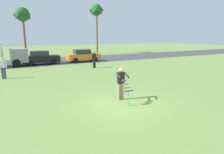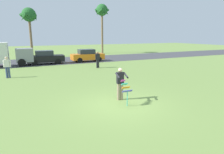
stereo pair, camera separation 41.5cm
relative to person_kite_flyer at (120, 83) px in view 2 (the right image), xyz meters
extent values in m
plane|color=olive|center=(-0.38, -0.58, -0.95)|extent=(120.00, 120.00, 0.00)
cube|color=#424247|center=(-0.38, 17.88, -0.95)|extent=(120.00, 8.00, 0.01)
cylinder|color=gray|center=(0.09, 0.01, -0.50)|extent=(0.16, 0.16, 0.90)
cylinder|color=gray|center=(-0.09, 0.03, -0.50)|extent=(0.16, 0.16, 0.90)
cube|color=black|center=(0.00, 0.02, 0.25)|extent=(0.39, 0.27, 0.60)
sphere|color=beige|center=(0.00, 0.02, 0.67)|extent=(0.22, 0.22, 0.22)
cylinder|color=black|center=(0.18, -0.26, 0.43)|extent=(0.18, 0.59, 0.24)
cylinder|color=black|center=(-0.25, -0.19, 0.43)|extent=(0.18, 0.59, 0.24)
cube|color=#D83399|center=(-0.10, -0.48, 0.22)|extent=(0.23, 0.15, 0.12)
cube|color=#33BFBF|center=(-0.10, -0.64, 0.08)|extent=(0.33, 0.16, 0.12)
cube|color=orange|center=(-0.11, -0.81, -0.05)|extent=(0.42, 0.16, 0.12)
cube|color=#4C4CCC|center=(-0.12, -0.97, -0.19)|extent=(0.52, 0.17, 0.12)
cylinder|color=#33BFBF|center=(-0.12, -0.97, -0.57)|extent=(0.04, 0.04, 0.76)
cube|color=gray|center=(-4.24, 15.48, 0.22)|extent=(1.80, 1.90, 1.50)
cylinder|color=black|center=(-4.59, 16.40, -0.53)|extent=(0.84, 0.28, 0.84)
cylinder|color=black|center=(-4.59, 14.56, -0.53)|extent=(0.84, 0.28, 0.84)
cube|color=black|center=(-1.94, 15.48, -0.31)|extent=(4.24, 1.81, 0.76)
cube|color=#282D38|center=(-2.09, 15.48, 0.35)|extent=(2.05, 1.45, 0.60)
cylinder|color=black|center=(-0.61, 16.25, -0.63)|extent=(0.65, 0.24, 0.64)
cylinder|color=black|center=(-0.66, 14.63, -0.63)|extent=(0.65, 0.24, 0.64)
cylinder|color=black|center=(-3.22, 16.32, -0.63)|extent=(0.65, 0.24, 0.64)
cylinder|color=black|center=(-3.26, 14.70, -0.63)|extent=(0.65, 0.24, 0.64)
cube|color=orange|center=(3.29, 15.48, -0.31)|extent=(4.22, 1.74, 0.76)
cube|color=#282D38|center=(3.14, 15.47, 0.35)|extent=(2.03, 1.41, 0.60)
cylinder|color=black|center=(4.59, 16.30, -0.63)|extent=(0.64, 0.23, 0.64)
cylinder|color=black|center=(4.60, 14.68, -0.63)|extent=(0.64, 0.23, 0.64)
cylinder|color=black|center=(1.98, 16.27, -0.63)|extent=(0.64, 0.23, 0.64)
cylinder|color=black|center=(2.00, 14.66, -0.63)|extent=(0.64, 0.23, 0.64)
cylinder|color=brown|center=(-2.96, 24.36, 2.17)|extent=(0.36, 0.36, 6.25)
sphere|color=#236028|center=(-2.96, 24.36, 5.50)|extent=(2.10, 2.10, 2.10)
cone|color=#236028|center=(-2.01, 24.36, 5.05)|extent=(0.44, 1.56, 1.28)
cone|color=#236028|center=(-2.66, 25.26, 5.05)|extent=(1.62, 0.90, 1.28)
cone|color=#236028|center=(-3.73, 24.92, 5.05)|extent=(1.27, 1.52, 1.28)
cone|color=#236028|center=(-3.73, 23.80, 5.05)|extent=(1.27, 1.52, 1.28)
cone|color=#236028|center=(-2.66, 23.46, 5.05)|extent=(1.62, 0.90, 1.28)
cylinder|color=brown|center=(9.52, 25.46, 2.90)|extent=(0.36, 0.36, 7.71)
sphere|color=#236028|center=(9.52, 25.46, 6.95)|extent=(2.10, 2.10, 2.10)
cone|color=#236028|center=(10.47, 25.46, 6.50)|extent=(0.44, 1.56, 1.28)
cone|color=#236028|center=(9.82, 26.36, 6.50)|extent=(1.62, 0.90, 1.28)
cone|color=#236028|center=(8.76, 26.01, 6.50)|extent=(1.27, 1.52, 1.28)
cone|color=#236028|center=(8.76, 24.90, 6.50)|extent=(1.27, 1.52, 1.28)
cone|color=#236028|center=(9.82, 24.55, 6.50)|extent=(1.62, 0.90, 1.28)
cylinder|color=#26262B|center=(2.56, 10.14, -0.50)|extent=(0.16, 0.16, 0.90)
cylinder|color=#26262B|center=(2.74, 10.18, -0.50)|extent=(0.16, 0.16, 0.90)
cube|color=black|center=(2.65, 10.16, 0.25)|extent=(0.40, 0.30, 0.60)
sphere|color=#9E7051|center=(2.65, 10.16, 0.67)|extent=(0.22, 0.22, 0.22)
cylinder|color=black|center=(2.42, 10.10, 0.21)|extent=(0.09, 0.09, 0.58)
cylinder|color=black|center=(2.88, 10.21, 0.21)|extent=(0.09, 0.09, 0.58)
cylinder|color=#384772|center=(-5.59, 8.63, -0.50)|extent=(0.16, 0.16, 0.90)
cylinder|color=#384772|center=(-5.76, 8.67, -0.50)|extent=(0.16, 0.16, 0.90)
cube|color=silver|center=(-5.67, 8.65, 0.25)|extent=(0.40, 0.29, 0.60)
sphere|color=beige|center=(-5.67, 8.65, 0.67)|extent=(0.22, 0.22, 0.22)
cylinder|color=silver|center=(-5.44, 8.60, 0.21)|extent=(0.09, 0.09, 0.58)
cylinder|color=silver|center=(-5.91, 8.70, 0.21)|extent=(0.09, 0.09, 0.58)
camera|label=1|loc=(-4.96, -8.50, 2.44)|focal=30.85mm
camera|label=2|loc=(-4.58, -8.69, 2.44)|focal=30.85mm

